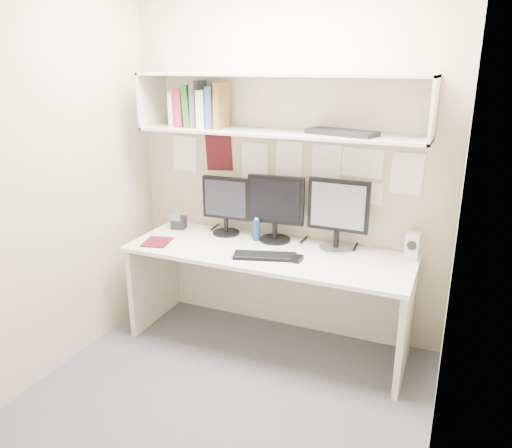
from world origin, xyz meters
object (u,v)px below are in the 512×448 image
at_px(desk_phone, 179,222).
at_px(desk, 268,297).
at_px(speaker, 412,246).
at_px(maroon_notebook, 157,242).
at_px(monitor_center, 276,206).
at_px(keyboard, 265,256).
at_px(monitor_left, 226,203).
at_px(monitor_right, 338,212).

bearing_deg(desk_phone, desk, -24.43).
bearing_deg(speaker, desk_phone, -175.79).
xyz_separation_m(speaker, maroon_notebook, (-1.75, -0.40, -0.09)).
bearing_deg(desk_phone, monitor_center, -9.43).
height_order(desk, keyboard, keyboard).
xyz_separation_m(monitor_left, speaker, (1.37, 0.01, -0.15)).
relative_size(monitor_center, monitor_right, 0.97).
distance_m(monitor_center, maroon_notebook, 0.91).
distance_m(monitor_left, desk_phone, 0.45).
relative_size(monitor_left, monitor_center, 0.91).
distance_m(keyboard, maroon_notebook, 0.84).
height_order(monitor_left, monitor_center, monitor_center).
bearing_deg(monitor_left, desk_phone, -175.83).
distance_m(desk, monitor_right, 0.80).
height_order(speaker, maroon_notebook, speaker).
relative_size(monitor_center, keyboard, 1.15).
bearing_deg(desk, monitor_right, 27.08).
bearing_deg(keyboard, monitor_left, 126.24).
relative_size(monitor_right, maroon_notebook, 2.29).
xyz_separation_m(monitor_center, speaker, (0.97, 0.01, -0.17)).
height_order(speaker, desk_phone, speaker).
relative_size(speaker, desk_phone, 1.41).
bearing_deg(desk_phone, keyboard, -32.15).
bearing_deg(monitor_right, monitor_center, -178.95).
bearing_deg(monitor_right, speaker, 2.62).
distance_m(monitor_right, speaker, 0.54).
relative_size(desk, speaker, 10.90).
bearing_deg(speaker, monitor_left, -177.08).
relative_size(monitor_left, maroon_notebook, 2.02).
bearing_deg(maroon_notebook, monitor_left, 33.51).
bearing_deg(monitor_right, desk_phone, -176.97).
bearing_deg(speaker, monitor_center, -176.83).
distance_m(maroon_notebook, desk_phone, 0.35).
xyz_separation_m(desk, monitor_center, (-0.03, 0.22, 0.63)).
height_order(maroon_notebook, desk_phone, desk_phone).
distance_m(monitor_left, maroon_notebook, 0.59).
distance_m(monitor_left, keyboard, 0.62).
xyz_separation_m(speaker, desk_phone, (-1.77, -0.06, -0.04)).
height_order(desk, monitor_left, monitor_left).
bearing_deg(speaker, maroon_notebook, -164.61).
xyz_separation_m(monitor_left, monitor_center, (0.40, -0.00, 0.02)).
bearing_deg(maroon_notebook, speaker, 0.31).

